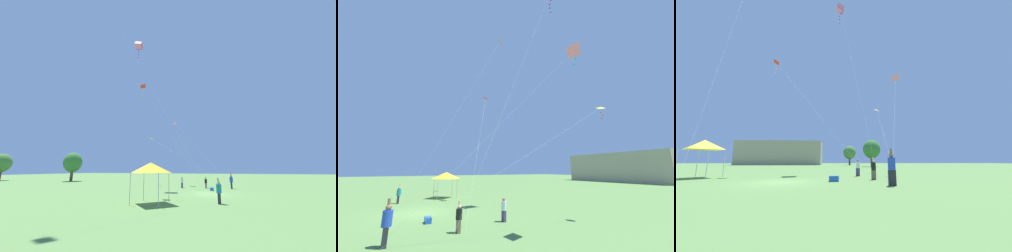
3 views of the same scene
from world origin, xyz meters
TOP-DOWN VIEW (x-y plane):
  - ground_plane at (0.00, 0.00)m, footprint 220.00×220.00m
  - tree_near_right at (13.40, 33.62)m, footprint 4.39×3.96m
  - tree_far_left at (9.60, 52.66)m, footprint 4.37×3.93m
  - festival_tent at (-7.61, 3.76)m, footprint 2.62×2.62m
  - cooler_box at (3.58, 0.16)m, footprint 0.67×0.39m
  - person_teal_shirt at (-5.98, -1.47)m, footprint 0.41×0.41m
  - person_blue_shirt at (6.92, -2.21)m, footprint 0.44×0.44m
  - person_black_shirt at (6.63, 1.33)m, footprint 0.35×0.35m
  - person_white_shirt at (5.88, 4.73)m, footprint 0.37×0.37m
  - kite_pink_box_0 at (4.42, 12.07)m, footprint 3.20×11.87m
  - kite_red_delta_1 at (-2.94, 7.01)m, footprint 9.83×5.70m
  - kite_pink_delta_2 at (10.84, 7.18)m, footprint 4.64×10.18m
  - kite_yellow_delta_3 at (9.56, 11.22)m, footprint 2.74×14.13m

SIDE VIEW (x-z plane):
  - ground_plane at x=0.00m, z-range 0.00..0.00m
  - cooler_box at x=3.58m, z-range 0.00..0.38m
  - person_black_shirt at x=6.63m, z-range -0.03..1.68m
  - person_white_shirt at x=5.88m, z-range 0.06..1.61m
  - person_teal_shirt at x=-5.98m, z-range -0.03..1.96m
  - person_blue_shirt at x=6.92m, z-range -0.03..2.10m
  - festival_tent at x=-7.61m, z-range 1.17..4.37m
  - tree_far_left at x=9.60m, z-range 0.96..7.55m
  - tree_near_right at x=13.40m, z-range 0.97..7.60m
  - kite_yellow_delta_3 at x=9.56m, z-range 3.84..12.38m
  - kite_pink_delta_2 at x=10.84m, z-range 5.32..16.89m
  - kite_red_delta_1 at x=-2.94m, z-range 5.96..18.78m
  - kite_pink_box_0 at x=4.42m, z-range 11.95..37.42m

